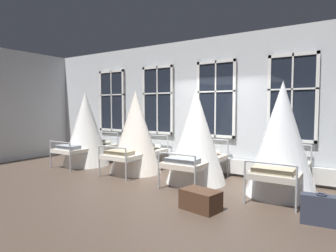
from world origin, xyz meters
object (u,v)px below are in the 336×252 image
object	(u,v)px
travel_trunk	(200,200)
cot_third	(196,137)
cot_first	(86,130)
cot_second	(136,133)
cot_fourth	(282,140)
suitcase_dark	(321,210)

from	to	relation	value
travel_trunk	cot_third	bearing A→B (deg)	120.26
cot_third	travel_trunk	bearing A→B (deg)	-151.34
cot_first	cot_second	bearing A→B (deg)	-87.94
cot_first	travel_trunk	world-z (taller)	cot_first
cot_second	cot_fourth	size ratio (longest dim) A/B	0.96
cot_fourth	travel_trunk	world-z (taller)	cot_fourth
cot_fourth	suitcase_dark	distance (m)	1.70
cot_first	cot_fourth	bearing A→B (deg)	-88.91
cot_second	cot_third	size ratio (longest dim) A/B	1.01
cot_fourth	travel_trunk	distance (m)	2.09
cot_second	cot_third	xyz separation A→B (m)	(1.82, -0.04, -0.01)
cot_second	travel_trunk	size ratio (longest dim) A/B	3.37
cot_second	cot_fourth	world-z (taller)	cot_fourth
cot_third	travel_trunk	size ratio (longest dim) A/B	3.33
travel_trunk	suitcase_dark	bearing A→B (deg)	13.40
cot_first	cot_fourth	distance (m)	5.54
cot_second	travel_trunk	distance (m)	3.29
cot_second	suitcase_dark	distance (m)	4.72
cot_first	suitcase_dark	size ratio (longest dim) A/B	3.74
cot_third	suitcase_dark	bearing A→B (deg)	-114.85
cot_first	cot_third	xyz separation A→B (m)	(3.70, 0.01, -0.02)
cot_second	cot_fourth	bearing A→B (deg)	-90.88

